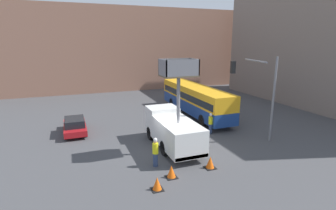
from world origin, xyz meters
TOP-DOWN VIEW (x-y plane):
  - ground_plane at (0.00, 0.00)m, footprint 120.00×120.00m
  - building_backdrop_far at (0.00, 29.35)m, footprint 44.00×10.00m
  - building_backdrop_side at (23.93, 6.44)m, footprint 10.00×28.00m
  - utility_truck at (0.66, 0.54)m, footprint 2.37×6.58m
  - city_bus at (6.26, 8.00)m, footprint 2.53×12.34m
  - traffic_light_pole at (7.35, -0.67)m, footprint 3.60×3.35m
  - road_worker_near_truck at (-1.47, -1.91)m, footprint 0.38×0.38m
  - road_worker_directing at (4.90, 2.25)m, footprint 0.38×0.38m
  - traffic_cone_near_truck at (-2.24, -4.55)m, footprint 0.64×0.64m
  - traffic_cone_mid_road at (-1.05, -3.61)m, footprint 0.66×0.66m
  - traffic_cone_far_side at (1.66, -3.38)m, footprint 0.67×0.67m
  - parked_car_curbside at (-6.05, 6.42)m, footprint 1.81×4.21m

SIDE VIEW (x-z plane):
  - ground_plane at x=0.00m, z-range 0.00..0.00m
  - traffic_cone_near_truck at x=-2.24m, z-range -0.02..0.71m
  - traffic_cone_mid_road at x=-1.05m, z-range -0.02..0.73m
  - traffic_cone_far_side at x=1.66m, z-range -0.02..0.75m
  - parked_car_curbside at x=-6.05m, z-range 0.01..1.39m
  - road_worker_directing at x=4.90m, z-range 0.00..1.82m
  - road_worker_near_truck at x=-1.47m, z-range 0.01..1.92m
  - utility_truck at x=0.66m, z-range -1.77..4.87m
  - city_bus at x=6.26m, z-range 0.29..3.44m
  - traffic_light_pole at x=7.35m, z-range 1.15..7.81m
  - building_backdrop_far at x=0.00m, z-range 0.00..13.04m
  - building_backdrop_side at x=23.93m, z-range 0.00..16.27m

